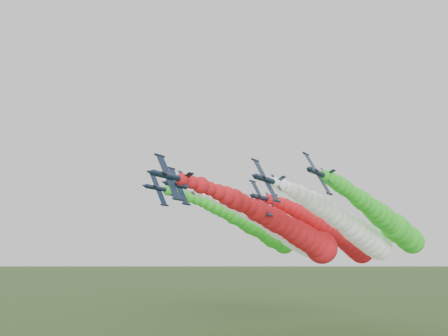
{
  "coord_description": "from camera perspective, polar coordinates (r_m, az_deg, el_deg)",
  "views": [
    {
      "loc": [
        56.62,
        -72.39,
        20.96
      ],
      "look_at": [
        6.73,
        3.88,
        39.58
      ],
      "focal_mm": 35.0,
      "sensor_mm": 36.0,
      "label": 1
    }
  ],
  "objects": [
    {
      "name": "jet_inner_left",
      "position": [
        132.86,
        7.69,
        -8.04
      ],
      "size": [
        12.3,
        69.2,
        20.12
      ],
      "rotation": [
        0.0,
        1.08,
        0.0
      ],
      "color": "#111E34",
      "rests_on": "ground"
    },
    {
      "name": "jet_inner_right",
      "position": [
        124.18,
        16.71,
        -7.73
      ],
      "size": [
        12.2,
        69.1,
        20.02
      ],
      "rotation": [
        0.0,
        1.08,
        0.0
      ],
      "color": "#111E34",
      "rests_on": "ground"
    },
    {
      "name": "jet_outer_right",
      "position": [
        128.04,
        20.87,
        -6.8
      ],
      "size": [
        11.98,
        68.88,
        19.81
      ],
      "rotation": [
        0.0,
        1.08,
        0.0
      ],
      "color": "#111E34",
      "rests_on": "ground"
    },
    {
      "name": "jet_trail",
      "position": [
        142.25,
        14.82,
        -8.67
      ],
      "size": [
        12.51,
        69.41,
        20.33
      ],
      "rotation": [
        0.0,
        1.08,
        0.0
      ],
      "color": "#111E34",
      "rests_on": "ground"
    },
    {
      "name": "jet_lead",
      "position": [
        114.46,
        8.93,
        -8.12
      ],
      "size": [
        12.79,
        69.68,
        20.61
      ],
      "rotation": [
        0.0,
        1.08,
        0.0
      ],
      "color": "#111E34",
      "rests_on": "ground"
    },
    {
      "name": "jet_outer_left",
      "position": [
        143.12,
        4.44,
        -7.85
      ],
      "size": [
        12.26,
        69.16,
        20.08
      ],
      "rotation": [
        0.0,
        1.08,
        0.0
      ],
      "color": "#111E34",
      "rests_on": "ground"
    }
  ]
}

